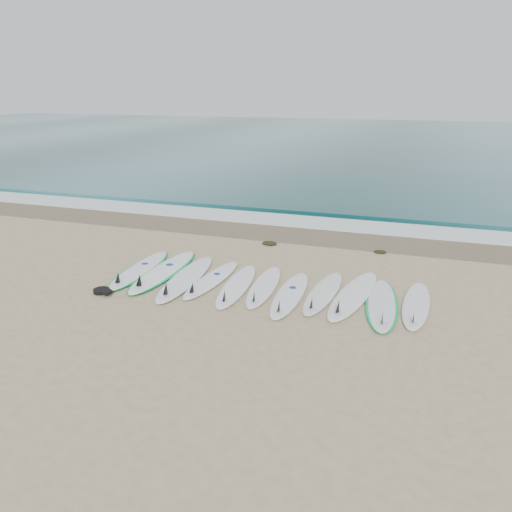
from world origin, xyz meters
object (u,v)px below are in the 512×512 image
(surfboard_0, at_px, (139,270))
(surfboard_5, at_px, (263,287))
(surfboard_10, at_px, (416,305))
(leash_coil, at_px, (103,291))

(surfboard_0, bearing_deg, surfboard_5, -5.90)
(surfboard_10, bearing_deg, surfboard_0, -178.40)
(leash_coil, bearing_deg, surfboard_5, 22.59)
(surfboard_0, height_order, leash_coil, surfboard_0)
(surfboard_10, distance_m, leash_coil, 6.12)
(surfboard_0, xyz_separation_m, leash_coil, (-0.03, -1.32, -0.00))
(surfboard_5, distance_m, leash_coil, 3.24)
(surfboard_0, distance_m, surfboard_5, 2.96)
(surfboard_5, distance_m, surfboard_10, 2.99)
(surfboard_5, xyz_separation_m, surfboard_10, (2.99, 0.04, -0.00))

